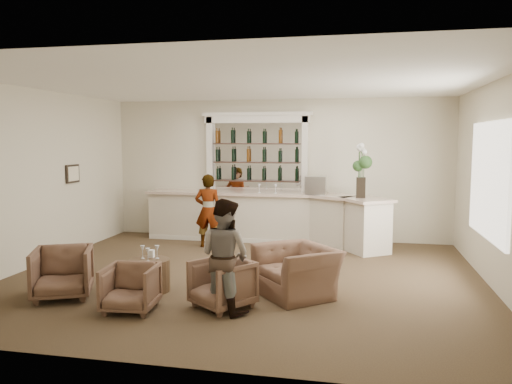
# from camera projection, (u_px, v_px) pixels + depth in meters

# --- Properties ---
(ground) EXTENTS (8.00, 8.00, 0.00)m
(ground) POSITION_uv_depth(u_px,v_px,m) (245.00, 277.00, 8.60)
(ground) COLOR brown
(ground) RESTS_ON ground
(room_shell) EXTENTS (8.04, 7.02, 3.32)m
(room_shell) POSITION_uv_depth(u_px,v_px,m) (262.00, 141.00, 9.02)
(room_shell) COLOR beige
(room_shell) RESTS_ON ground
(bar_counter) EXTENTS (5.72, 1.80, 1.14)m
(bar_counter) POSITION_uv_depth(u_px,v_px,m) (267.00, 217.00, 11.49)
(bar_counter) COLOR silver
(bar_counter) RESTS_ON ground
(back_bar_alcove) EXTENTS (2.64, 0.25, 3.00)m
(back_bar_alcove) POSITION_uv_depth(u_px,v_px,m) (257.00, 153.00, 11.81)
(back_bar_alcove) COLOR white
(back_bar_alcove) RESTS_ON ground
(cocktail_table) EXTENTS (0.64, 0.64, 0.50)m
(cocktail_table) POSITION_uv_depth(u_px,v_px,m) (150.00, 275.00, 7.78)
(cocktail_table) COLOR #442F1D
(cocktail_table) RESTS_ON ground
(sommelier) EXTENTS (0.62, 0.44, 1.61)m
(sommelier) POSITION_uv_depth(u_px,v_px,m) (208.00, 211.00, 10.93)
(sommelier) COLOR gray
(sommelier) RESTS_ON ground
(guest) EXTENTS (0.94, 0.86, 1.57)m
(guest) POSITION_uv_depth(u_px,v_px,m) (225.00, 256.00, 6.79)
(guest) COLOR gray
(guest) RESTS_ON ground
(armchair_left) EXTENTS (1.09, 1.10, 0.76)m
(armchair_left) POSITION_uv_depth(u_px,v_px,m) (63.00, 273.00, 7.44)
(armchair_left) COLOR brown
(armchair_left) RESTS_ON ground
(armchair_center) EXTENTS (0.75, 0.77, 0.64)m
(armchair_center) POSITION_uv_depth(u_px,v_px,m) (130.00, 288.00, 6.87)
(armchair_center) COLOR brown
(armchair_center) RESTS_ON ground
(armchair_right) EXTENTS (1.03, 1.04, 0.68)m
(armchair_right) POSITION_uv_depth(u_px,v_px,m) (222.00, 284.00, 7.00)
(armchair_right) COLOR brown
(armchair_right) RESTS_ON ground
(armchair_far) EXTENTS (1.50, 1.52, 0.75)m
(armchair_far) POSITION_uv_depth(u_px,v_px,m) (297.00, 271.00, 7.55)
(armchair_far) COLOR brown
(armchair_far) RESTS_ON ground
(espresso_machine) EXTENTS (0.46, 0.39, 0.41)m
(espresso_machine) POSITION_uv_depth(u_px,v_px,m) (316.00, 185.00, 11.16)
(espresso_machine) COLOR #B2B2B7
(espresso_machine) RESTS_ON bar_counter
(flower_vase) EXTENTS (0.30, 0.30, 1.14)m
(flower_vase) POSITION_uv_depth(u_px,v_px,m) (361.00, 167.00, 10.44)
(flower_vase) COLOR black
(flower_vase) RESTS_ON bar_counter
(wine_glass_bar_left) EXTENTS (0.07, 0.07, 0.21)m
(wine_glass_bar_left) POSITION_uv_depth(u_px,v_px,m) (276.00, 188.00, 11.41)
(wine_glass_bar_left) COLOR white
(wine_glass_bar_left) RESTS_ON bar_counter
(wine_glass_bar_right) EXTENTS (0.07, 0.07, 0.21)m
(wine_glass_bar_right) POSITION_uv_depth(u_px,v_px,m) (259.00, 188.00, 11.47)
(wine_glass_bar_right) COLOR white
(wine_glass_bar_right) RESTS_ON bar_counter
(wine_glass_tbl_a) EXTENTS (0.07, 0.07, 0.21)m
(wine_glass_tbl_a) POSITION_uv_depth(u_px,v_px,m) (143.00, 252.00, 7.80)
(wine_glass_tbl_a) COLOR white
(wine_glass_tbl_a) RESTS_ON cocktail_table
(wine_glass_tbl_b) EXTENTS (0.07, 0.07, 0.21)m
(wine_glass_tbl_b) POSITION_uv_depth(u_px,v_px,m) (157.00, 252.00, 7.80)
(wine_glass_tbl_b) COLOR white
(wine_glass_tbl_b) RESTS_ON cocktail_table
(wine_glass_tbl_c) EXTENTS (0.07, 0.07, 0.21)m
(wine_glass_tbl_c) POSITION_uv_depth(u_px,v_px,m) (148.00, 255.00, 7.61)
(wine_glass_tbl_c) COLOR white
(wine_glass_tbl_c) RESTS_ON cocktail_table
(napkin_holder) EXTENTS (0.08, 0.08, 0.12)m
(napkin_holder) POSITION_uv_depth(u_px,v_px,m) (152.00, 254.00, 7.89)
(napkin_holder) COLOR white
(napkin_holder) RESTS_ON cocktail_table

